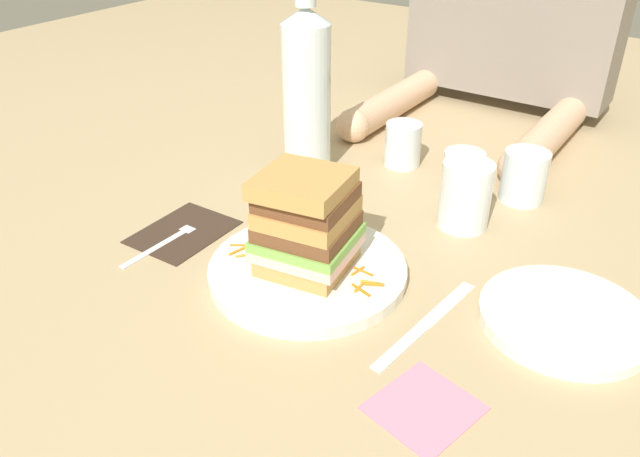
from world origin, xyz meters
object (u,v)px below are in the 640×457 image
juice_glass (465,199)px  fork (171,236)px  side_plate (564,318)px  napkin_pink (424,407)px  knife (423,326)px  sandwich (305,223)px  empty_tumbler_2 (463,173)px  napkin_dark (183,232)px  water_bottle (307,90)px  empty_tumbler_0 (403,144)px  empty_tumbler_1 (524,176)px  main_plate (307,271)px

juice_glass → fork: bearing=-139.9°
side_plate → napkin_pink: side_plate is taller
fork → knife: size_ratio=0.83×
sandwich → empty_tumbler_2: size_ratio=1.83×
fork → side_plate: bearing=14.1°
sandwich → napkin_dark: (-0.21, -0.01, -0.08)m
napkin_dark → juice_glass: juice_glass is taller
napkin_dark → water_bottle: 0.30m
empty_tumbler_2 → fork: bearing=-127.8°
napkin_dark → side_plate: (0.50, 0.10, 0.01)m
empty_tumbler_0 → empty_tumbler_2: bearing=-18.6°
empty_tumbler_0 → napkin_pink: size_ratio=0.78×
empty_tumbler_0 → napkin_pink: empty_tumbler_0 is taller
sandwich → juice_glass: 0.26m
napkin_pink → empty_tumbler_1: bearing=98.5°
empty_tumbler_2 → side_plate: size_ratio=0.37×
knife → empty_tumbler_0: empty_tumbler_0 is taller
fork → water_bottle: 0.32m
knife → fork: bearing=-175.5°
main_plate → napkin_pink: bearing=-27.2°
fork → napkin_pink: bearing=-10.6°
main_plate → water_bottle: 0.34m
side_plate → main_plate: bearing=-162.6°
empty_tumbler_0 → sandwich: bearing=-80.8°
empty_tumbler_2 → juice_glass: bearing=-65.1°
sandwich → empty_tumbler_0: size_ratio=1.74×
empty_tumbler_1 → napkin_pink: (0.07, -0.47, -0.04)m
sandwich → juice_glass: bearing=64.8°
main_plate → side_plate: size_ratio=1.30×
fork → empty_tumbler_1: empty_tumbler_1 is taller
napkin_dark → juice_glass: bearing=37.7°
main_plate → napkin_dark: bearing=-176.9°
main_plate → napkin_dark: size_ratio=1.83×
empty_tumbler_1 → fork: bearing=-132.6°
napkin_dark → empty_tumbler_0: empty_tumbler_0 is taller
water_bottle → empty_tumbler_0: 0.19m
main_plate → napkin_pink: (0.22, -0.11, -0.01)m
juice_glass → empty_tumbler_0: 0.21m
empty_tumbler_1 → side_plate: 0.30m
juice_glass → napkin_pink: juice_glass is taller
main_plate → knife: size_ratio=1.25×
napkin_dark → knife: same height
empty_tumbler_1 → napkin_pink: 0.48m
empty_tumbler_0 → empty_tumbler_2: empty_tumbler_0 is taller
sandwich → empty_tumbler_0: (-0.06, 0.36, -0.04)m
side_plate → juice_glass: bearing=143.1°
napkin_dark → empty_tumbler_2: bearing=50.4°
napkin_dark → knife: size_ratio=0.68×
water_bottle → napkin_pink: (0.41, -0.38, -0.14)m
fork → napkin_pink: size_ratio=1.75×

